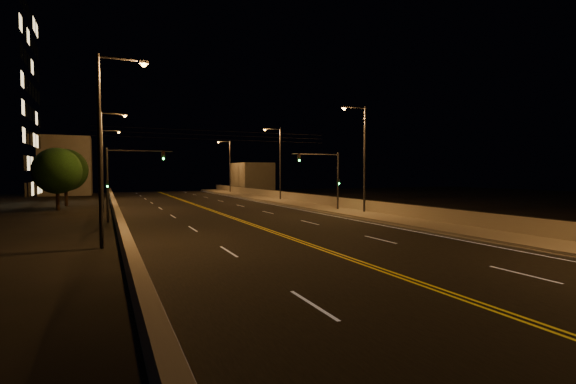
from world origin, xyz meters
name	(u,v)px	position (x,y,z in m)	size (l,w,h in m)	color
ground	(467,301)	(0.00, 0.00, 0.00)	(160.00, 160.00, 0.00)	black
road	(252,225)	(0.00, 20.00, 0.01)	(18.00, 120.00, 0.02)	black
sidewalk	(373,217)	(10.80, 20.00, 0.15)	(3.60, 120.00, 0.30)	gray
curb	(355,219)	(8.93, 20.00, 0.07)	(0.14, 120.00, 0.15)	gray
parapet_wall	(389,208)	(12.45, 20.00, 0.80)	(0.30, 120.00, 1.00)	#A09886
jersey_barrier	(120,225)	(-9.11, 20.00, 0.46)	(0.45, 120.00, 0.92)	#A09886
distant_building_right	(252,178)	(16.50, 68.49, 2.89)	(6.00, 10.00, 5.78)	gray
distant_building_left	(66,166)	(-16.00, 72.74, 5.05)	(8.00, 8.00, 10.10)	gray
parapet_rail	(389,202)	(12.45, 20.00, 1.33)	(0.06, 0.06, 120.00)	black
lane_markings	(253,225)	(0.00, 19.93, 0.02)	(17.32, 116.00, 0.00)	silver
streetlight_1	(362,153)	(11.54, 22.85, 5.66)	(2.55, 0.28, 9.89)	#2D2D33
streetlight_2	(278,159)	(11.54, 42.76, 5.66)	(2.55, 0.28, 9.89)	#2D2D33
streetlight_3	(229,163)	(11.54, 67.31, 5.66)	(2.55, 0.28, 9.89)	#2D2D33
streetlight_4	(105,138)	(-9.94, 14.12, 5.66)	(2.55, 0.28, 9.89)	#2D2D33
streetlight_5	(105,155)	(-9.94, 35.82, 5.66)	(2.55, 0.28, 9.89)	#2D2D33
streetlight_6	(104,160)	(-9.94, 54.19, 5.66)	(2.55, 0.28, 9.89)	#2D2D33
traffic_signal_right	(329,174)	(9.97, 26.22, 3.71)	(5.11, 0.31, 5.83)	#2D2D33
traffic_signal_left	(121,175)	(-8.77, 26.22, 3.71)	(5.11, 0.31, 5.83)	#2D2D33
overhead_wires	(219,135)	(0.00, 29.50, 7.40)	(22.00, 0.03, 0.83)	black
tree_0	(57,171)	(-14.46, 39.87, 4.07)	(4.77, 4.77, 6.46)	black
tree_1	(65,170)	(-14.10, 45.43, 4.19)	(4.91, 4.91, 6.65)	black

